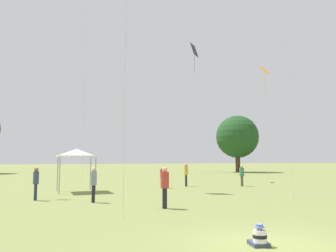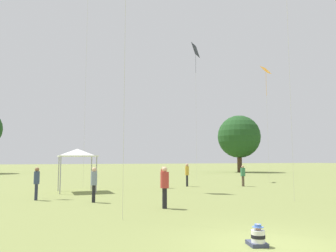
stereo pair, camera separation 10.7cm
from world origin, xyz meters
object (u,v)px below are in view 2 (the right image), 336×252
at_px(person_standing_3, 94,181).
at_px(kite_1, 266,74).
at_px(kite_6, 196,53).
at_px(distant_tree_0, 239,137).
at_px(person_standing_0, 165,184).
at_px(person_standing_5, 187,172).
at_px(person_standing_6, 243,174).
at_px(person_standing_4, 37,180).
at_px(seated_toddler, 258,237).
at_px(canopy_tent, 77,153).
at_px(person_standing_2, 163,175).

bearing_deg(person_standing_3, kite_1, 114.52).
xyz_separation_m(kite_6, distant_tree_0, (16.48, 17.66, -7.56)).
distance_m(person_standing_0, person_standing_5, 12.11).
height_order(person_standing_3, person_standing_6, person_standing_3).
xyz_separation_m(person_standing_6, kite_1, (4.55, 2.60, 9.44)).
relative_size(person_standing_3, distant_tree_0, 0.18).
bearing_deg(kite_6, kite_1, -46.67).
bearing_deg(person_standing_4, distant_tree_0, -8.10).
height_order(person_standing_3, distant_tree_0, distant_tree_0).
bearing_deg(person_standing_4, seated_toddler, -116.25).
distance_m(person_standing_0, kite_6, 23.30).
distance_m(person_standing_0, person_standing_3, 4.21).
xyz_separation_m(seated_toddler, person_standing_5, (5.68, 17.51, 0.91)).
relative_size(canopy_tent, kite_1, 0.26).
relative_size(person_standing_3, canopy_tent, 0.61).
bearing_deg(person_standing_3, kite_6, 136.62).
bearing_deg(seated_toddler, canopy_tent, 114.24).
height_order(seated_toddler, person_standing_4, person_standing_4).
bearing_deg(kite_1, person_standing_2, -149.45).
height_order(person_standing_4, kite_1, kite_1).
xyz_separation_m(person_standing_3, canopy_tent, (-0.36, 5.90, 1.53)).
bearing_deg(seated_toddler, person_standing_0, 103.65).
distance_m(person_standing_3, distant_tree_0, 43.04).
distance_m(kite_1, kite_6, 7.98).
bearing_deg(person_standing_3, canopy_tent, -178.17).
relative_size(person_standing_4, kite_1, 0.16).
height_order(kite_1, distant_tree_0, kite_1).
relative_size(person_standing_2, kite_6, 0.11).
height_order(person_standing_5, canopy_tent, canopy_tent).
bearing_deg(canopy_tent, kite_6, 32.09).
distance_m(person_standing_2, distant_tree_0, 34.06).
bearing_deg(canopy_tent, person_standing_3, -86.48).
bearing_deg(kite_6, person_standing_3, -131.30).
height_order(person_standing_2, person_standing_5, person_standing_5).
relative_size(seated_toddler, person_standing_3, 0.34).
relative_size(seated_toddler, person_standing_5, 0.33).
bearing_deg(kite_6, person_standing_4, -141.48).
bearing_deg(seated_toddler, kite_6, 81.25).
distance_m(person_standing_0, canopy_tent, 9.74).
bearing_deg(person_standing_5, person_standing_3, -69.68).
bearing_deg(person_standing_4, person_standing_2, -23.32).
height_order(person_standing_6, distant_tree_0, distant_tree_0).
relative_size(person_standing_3, person_standing_6, 1.05).
distance_m(person_standing_6, kite_1, 10.79).
height_order(seated_toddler, person_standing_3, person_standing_3).
relative_size(person_standing_0, person_standing_4, 1.06).
xyz_separation_m(seated_toddler, distant_tree_0, (26.05, 41.60, 5.88)).
relative_size(person_standing_6, kite_1, 0.15).
distance_m(person_standing_3, person_standing_6, 14.11).
bearing_deg(kite_1, person_standing_6, -128.99).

